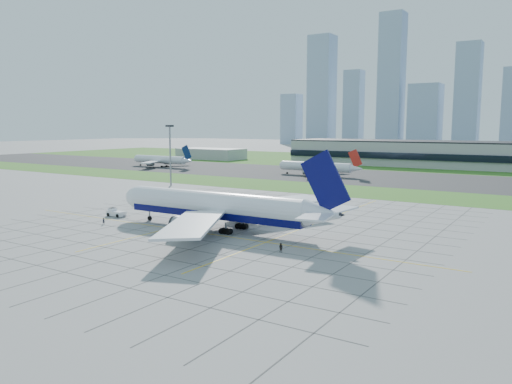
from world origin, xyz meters
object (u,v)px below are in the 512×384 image
(pushback_tug, at_px, (115,213))
(crew_far, at_px, (281,248))
(light_mast, at_px, (170,147))
(airliner, at_px, (217,207))
(crew_near, at_px, (104,221))
(distant_jet_1, at_px, (317,167))
(distant_jet_0, at_px, (161,160))

(pushback_tug, bearing_deg, crew_far, -10.88)
(light_mast, height_order, airliner, light_mast)
(crew_near, distance_m, crew_far, 53.02)
(light_mast, bearing_deg, pushback_tug, -60.30)
(airliner, distance_m, distant_jet_1, 139.32)
(pushback_tug, height_order, distant_jet_1, distant_jet_1)
(crew_near, bearing_deg, distant_jet_1, 41.60)
(airliner, height_order, pushback_tug, airliner)
(distant_jet_0, bearing_deg, airliner, -42.83)
(pushback_tug, distance_m, crew_far, 60.28)
(airliner, bearing_deg, light_mast, 137.89)
(pushback_tug, bearing_deg, crew_near, -57.64)
(airliner, height_order, distant_jet_1, airliner)
(airliner, relative_size, distant_jet_0, 1.48)
(distant_jet_1, bearing_deg, distant_jet_0, -178.52)
(crew_far, relative_size, distant_jet_1, 0.04)
(distant_jet_0, bearing_deg, distant_jet_1, 1.48)
(distant_jet_0, distance_m, distant_jet_1, 104.91)
(distant_jet_1, bearing_deg, crew_near, -86.66)
(airliner, distance_m, distant_jet_0, 193.55)
(light_mast, bearing_deg, distant_jet_0, 135.51)
(crew_near, bearing_deg, crew_far, -52.40)
(pushback_tug, xyz_separation_m, distant_jet_1, (-2.08, 135.33, 3.49))
(pushback_tug, xyz_separation_m, crew_far, (59.40, -10.28, -0.02))
(light_mast, relative_size, distant_jet_1, 0.59)
(distant_jet_0, xyz_separation_m, distant_jet_1, (104.87, 2.71, -0.00))
(crew_far, bearing_deg, distant_jet_0, 147.80)
(airliner, distance_m, crew_far, 27.29)
(pushback_tug, xyz_separation_m, distant_jet_0, (-106.96, 132.61, 3.49))
(light_mast, bearing_deg, crew_near, -59.79)
(pushback_tug, height_order, crew_far, pushback_tug)
(pushback_tug, distance_m, distant_jet_0, 170.40)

